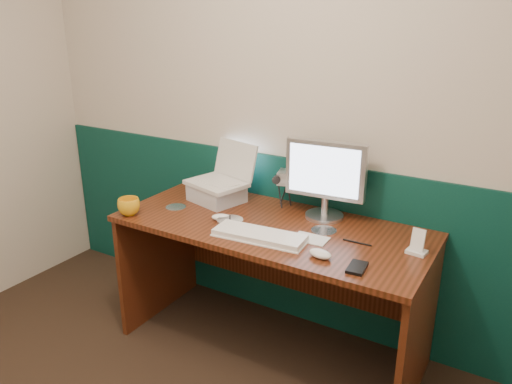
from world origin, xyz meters
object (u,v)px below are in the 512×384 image
Objects in this scene: laptop at (216,163)px; keyboard at (259,236)px; desk at (270,289)px; camcorder at (285,187)px; mug at (129,207)px; monitor at (326,180)px.

keyboard is at bearing -18.44° from laptop.
camcorder is (-0.06, 0.27, 0.49)m from desk.
mug is at bearing -109.39° from laptop.
monitor is at bearing 28.80° from mug.
camcorder is at bearing 103.59° from desk.
camcorder is at bearing 39.93° from mug.
laptop is 0.41m from camcorder.
camcorder is at bearing 97.67° from keyboard.
monitor is 3.56× the size of mug.
desk is 0.56m from camcorder.
laptop reaches higher than mug.
desk is at bearing -1.93° from laptop.
desk is at bearing 21.16° from mug.
laptop is 1.43× the size of camcorder.
mug is (-0.75, -0.10, 0.03)m from keyboard.
keyboard is 2.02× the size of camcorder.
desk is at bearing -136.22° from monitor.
mug is at bearing -177.51° from keyboard.
laptop reaches higher than keyboard.
camcorder is (0.65, 0.54, 0.06)m from mug.
desk is 0.87m from mug.
keyboard is 0.46m from camcorder.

